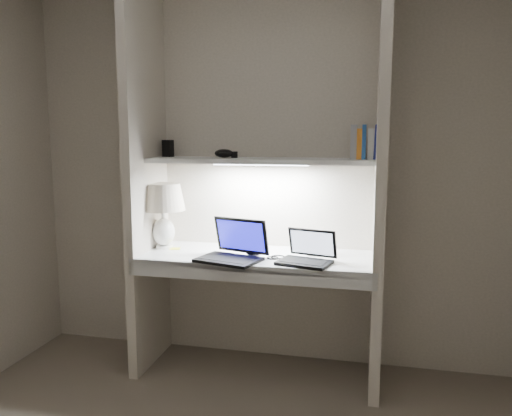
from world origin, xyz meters
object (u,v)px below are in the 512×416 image
(laptop_netbook, at_px, (307,255))
(book_row, at_px, (367,143))
(laptop_main, at_px, (233,250))
(table_lamp, at_px, (163,205))
(speaker, at_px, (314,242))

(laptop_netbook, distance_m, book_row, 0.76)
(laptop_main, height_order, book_row, book_row)
(table_lamp, height_order, laptop_main, table_lamp)
(table_lamp, height_order, book_row, book_row)
(table_lamp, xyz_separation_m, laptop_main, (0.53, -0.19, -0.23))
(laptop_netbook, distance_m, speaker, 0.22)
(book_row, bearing_deg, speaker, -175.82)
(table_lamp, distance_m, speaker, 1.01)
(table_lamp, relative_size, laptop_main, 1.01)
(laptop_netbook, height_order, book_row, book_row)
(laptop_main, xyz_separation_m, speaker, (0.46, 0.23, 0.02))
(speaker, distance_m, book_row, 0.69)
(laptop_main, bearing_deg, table_lamp, 175.70)
(laptop_netbook, bearing_deg, laptop_main, -162.75)
(table_lamp, relative_size, laptop_netbook, 1.22)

